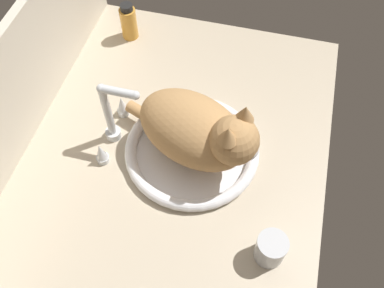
{
  "coord_description": "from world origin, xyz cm",
  "views": [
    {
      "loc": [
        -49.96,
        -17.82,
        93.46
      ],
      "look_at": [
        5.12,
        -3.79,
        7.0
      ],
      "focal_mm": 39.35,
      "sensor_mm": 36.0,
      "label": 1
    }
  ],
  "objects_px": {
    "cat": "(200,132)",
    "amber_bottle": "(129,22)",
    "faucet": "(112,119)",
    "metal_jar": "(271,249)",
    "sink_basin": "(192,150)"
  },
  "relations": [
    {
      "from": "cat",
      "to": "metal_jar",
      "type": "bearing_deg",
      "value": -135.19
    },
    {
      "from": "faucet",
      "to": "cat",
      "type": "bearing_deg",
      "value": -92.14
    },
    {
      "from": "amber_bottle",
      "to": "metal_jar",
      "type": "bearing_deg",
      "value": -138.47
    },
    {
      "from": "amber_bottle",
      "to": "cat",
      "type": "bearing_deg",
      "value": -140.42
    },
    {
      "from": "cat",
      "to": "amber_bottle",
      "type": "distance_m",
      "value": 0.49
    },
    {
      "from": "amber_bottle",
      "to": "metal_jar",
      "type": "distance_m",
      "value": 0.78
    },
    {
      "from": "cat",
      "to": "metal_jar",
      "type": "distance_m",
      "value": 0.3
    },
    {
      "from": "faucet",
      "to": "metal_jar",
      "type": "relative_size",
      "value": 2.67
    },
    {
      "from": "cat",
      "to": "sink_basin",
      "type": "bearing_deg",
      "value": 68.95
    },
    {
      "from": "cat",
      "to": "metal_jar",
      "type": "relative_size",
      "value": 4.83
    },
    {
      "from": "cat",
      "to": "amber_bottle",
      "type": "bearing_deg",
      "value": 39.58
    },
    {
      "from": "sink_basin",
      "to": "cat",
      "type": "xyz_separation_m",
      "value": [
        -0.01,
        -0.02,
        0.1
      ]
    },
    {
      "from": "sink_basin",
      "to": "amber_bottle",
      "type": "bearing_deg",
      "value": 38.18
    },
    {
      "from": "sink_basin",
      "to": "faucet",
      "type": "xyz_separation_m",
      "value": [
        0.0,
        0.2,
        0.06
      ]
    },
    {
      "from": "faucet",
      "to": "cat",
      "type": "height_order",
      "value": "cat"
    }
  ]
}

